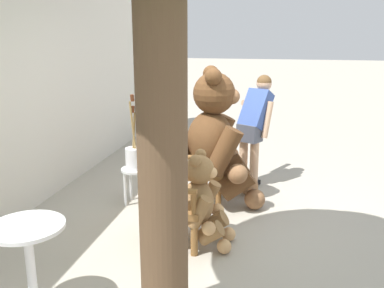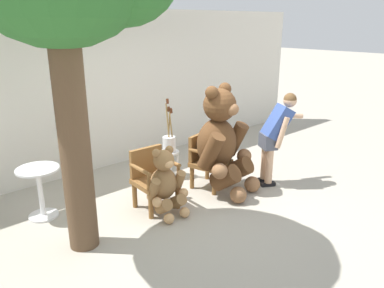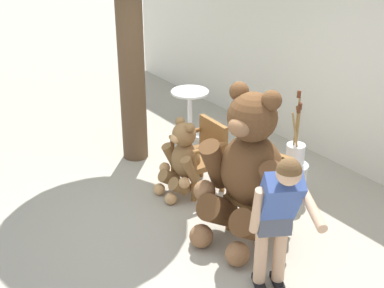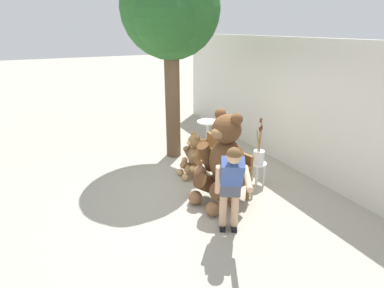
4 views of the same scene
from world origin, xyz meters
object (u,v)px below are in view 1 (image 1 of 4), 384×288
(teddy_bear_small, at_px, (202,200))
(round_side_table, at_px, (30,258))
(teddy_bear_large, at_px, (218,138))
(brush_bucket, at_px, (135,155))
(person_visitor, at_px, (255,120))
(white_stool, at_px, (135,176))
(wooden_chair_right, at_px, (195,167))
(wooden_chair_left, at_px, (174,199))

(teddy_bear_small, height_order, round_side_table, teddy_bear_small)
(teddy_bear_large, height_order, teddy_bear_small, teddy_bear_large)
(brush_bucket, bearing_deg, round_side_table, 178.52)
(person_visitor, height_order, brush_bucket, person_visitor)
(brush_bucket, distance_m, round_side_table, 2.20)
(person_visitor, relative_size, white_stool, 3.29)
(teddy_bear_small, distance_m, white_stool, 1.34)
(teddy_bear_large, relative_size, teddy_bear_small, 1.75)
(teddy_bear_large, height_order, person_visitor, teddy_bear_large)
(wooden_chair_right, height_order, round_side_table, wooden_chair_right)
(teddy_bear_large, xyz_separation_m, white_stool, (-0.25, 0.99, -0.48))
(person_visitor, height_order, white_stool, person_visitor)
(wooden_chair_left, relative_size, teddy_bear_large, 0.51)
(wooden_chair_right, xyz_separation_m, teddy_bear_large, (0.04, -0.27, 0.37))
(wooden_chair_left, bearing_deg, teddy_bear_small, -90.86)
(wooden_chair_right, distance_m, teddy_bear_large, 0.46)
(wooden_chair_right, height_order, brush_bucket, brush_bucket)
(teddy_bear_large, xyz_separation_m, brush_bucket, (-0.26, 0.99, -0.20))
(person_visitor, xyz_separation_m, brush_bucket, (-1.10, 1.38, -0.27))
(wooden_chair_right, height_order, person_visitor, person_visitor)
(white_stool, bearing_deg, person_visitor, -51.38)
(person_visitor, distance_m, white_stool, 1.85)
(wooden_chair_left, xyz_separation_m, teddy_bear_small, (-0.00, -0.29, 0.01))
(brush_bucket, bearing_deg, person_visitor, -51.34)
(wooden_chair_left, height_order, person_visitor, person_visitor)
(person_visitor, bearing_deg, brush_bucket, 128.66)
(wooden_chair_left, bearing_deg, wooden_chair_right, -0.09)
(wooden_chair_right, xyz_separation_m, brush_bucket, (-0.22, 0.72, 0.17))
(teddy_bear_large, height_order, brush_bucket, teddy_bear_large)
(teddy_bear_small, xyz_separation_m, round_side_table, (-1.32, 1.07, -0.03))
(white_stool, xyz_separation_m, brush_bucket, (-0.00, -0.00, 0.28))
(teddy_bear_small, height_order, brush_bucket, brush_bucket)
(teddy_bear_small, bearing_deg, brush_bucket, 49.19)
(wooden_chair_left, xyz_separation_m, round_side_table, (-1.33, 0.77, -0.01))
(teddy_bear_small, height_order, person_visitor, person_visitor)
(white_stool, distance_m, round_side_table, 2.20)
(person_visitor, relative_size, brush_bucket, 1.65)
(wooden_chair_left, distance_m, brush_bucket, 1.14)
(wooden_chair_left, distance_m, white_stool, 1.13)
(wooden_chair_left, distance_m, teddy_bear_small, 0.29)
(wooden_chair_right, relative_size, round_side_table, 1.19)
(person_visitor, relative_size, round_side_table, 2.10)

